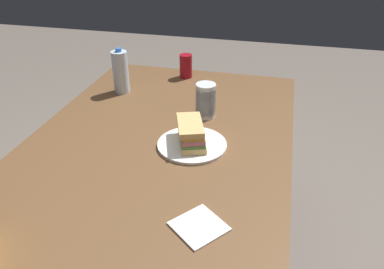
% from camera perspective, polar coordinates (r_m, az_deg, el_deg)
% --- Properties ---
extents(dining_table, '(1.74, 1.00, 0.75)m').
position_cam_1_polar(dining_table, '(1.42, -6.30, -5.93)').
color(dining_table, brown).
rests_on(dining_table, ground_plane).
extents(paper_plate, '(0.26, 0.26, 0.01)m').
position_cam_1_polar(paper_plate, '(1.42, 0.00, -1.53)').
color(paper_plate, white).
rests_on(paper_plate, dining_table).
extents(sandwich, '(0.20, 0.15, 0.08)m').
position_cam_1_polar(sandwich, '(1.40, -0.09, 0.17)').
color(sandwich, '#DBB26B').
rests_on(sandwich, paper_plate).
extents(soda_can_red, '(0.07, 0.07, 0.12)m').
position_cam_1_polar(soda_can_red, '(2.02, -0.93, 10.26)').
color(soda_can_red, maroon).
rests_on(soda_can_red, dining_table).
extents(water_bottle_tall, '(0.08, 0.08, 0.22)m').
position_cam_1_polar(water_bottle_tall, '(1.86, -10.68, 9.24)').
color(water_bottle_tall, silver).
rests_on(water_bottle_tall, dining_table).
extents(plastic_cup_stack, '(0.08, 0.08, 0.15)m').
position_cam_1_polar(plastic_cup_stack, '(1.60, 2.06, 5.11)').
color(plastic_cup_stack, silver).
rests_on(plastic_cup_stack, dining_table).
extents(paper_napkin, '(0.18, 0.18, 0.01)m').
position_cam_1_polar(paper_napkin, '(1.08, 1.06, -13.64)').
color(paper_napkin, white).
rests_on(paper_napkin, dining_table).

